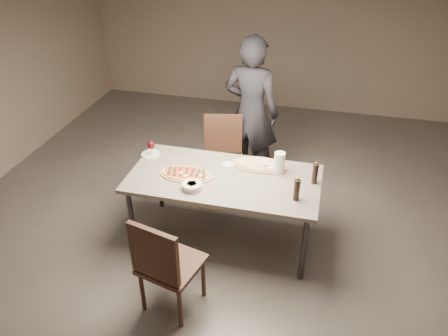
% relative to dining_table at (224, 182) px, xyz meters
% --- Properties ---
extents(room, '(7.00, 7.00, 7.00)m').
position_rel_dining_table_xyz_m(room, '(0.00, 0.00, 0.71)').
color(room, '#534D48').
rests_on(room, ground).
extents(dining_table, '(1.80, 0.90, 0.75)m').
position_rel_dining_table_xyz_m(dining_table, '(0.00, 0.00, 0.00)').
color(dining_table, slate).
rests_on(dining_table, ground).
extents(zucchini_pizza, '(0.52, 0.29, 0.05)m').
position_rel_dining_table_xyz_m(zucchini_pizza, '(-0.35, -0.06, 0.07)').
color(zucchini_pizza, tan).
rests_on(zucchini_pizza, dining_table).
extents(ham_pizza, '(0.53, 0.30, 0.04)m').
position_rel_dining_table_xyz_m(ham_pizza, '(0.29, 0.28, 0.07)').
color(ham_pizza, tan).
rests_on(ham_pizza, dining_table).
extents(bread_basket, '(0.19, 0.19, 0.07)m').
position_rel_dining_table_xyz_m(bread_basket, '(-0.23, -0.26, 0.10)').
color(bread_basket, beige).
rests_on(bread_basket, dining_table).
extents(oil_dish, '(0.12, 0.12, 0.01)m').
position_rel_dining_table_xyz_m(oil_dish, '(-0.01, 0.22, 0.06)').
color(oil_dish, white).
rests_on(oil_dish, dining_table).
extents(pepper_mill_left, '(0.06, 0.06, 0.22)m').
position_rel_dining_table_xyz_m(pepper_mill_left, '(0.83, 0.10, 0.16)').
color(pepper_mill_left, black).
rests_on(pepper_mill_left, dining_table).
extents(pepper_mill_right, '(0.06, 0.06, 0.23)m').
position_rel_dining_table_xyz_m(pepper_mill_right, '(0.70, -0.20, 0.16)').
color(pepper_mill_right, black).
rests_on(pepper_mill_right, dining_table).
extents(carafe, '(0.10, 0.10, 0.22)m').
position_rel_dining_table_xyz_m(carafe, '(0.49, 0.20, 0.16)').
color(carafe, silver).
rests_on(carafe, dining_table).
extents(wine_glass, '(0.07, 0.07, 0.17)m').
position_rel_dining_table_xyz_m(wine_glass, '(-0.81, 0.21, 0.17)').
color(wine_glass, silver).
rests_on(wine_glass, dining_table).
extents(side_plate, '(0.19, 0.19, 0.01)m').
position_rel_dining_table_xyz_m(side_plate, '(-0.83, 0.23, 0.06)').
color(side_plate, white).
rests_on(side_plate, dining_table).
extents(chair_near, '(0.55, 0.55, 0.96)m').
position_rel_dining_table_xyz_m(chair_near, '(-0.23, -1.00, -0.16)').
color(chair_near, '#41271B').
rests_on(chair_near, ground).
extents(chair_far, '(0.54, 0.54, 0.95)m').
position_rel_dining_table_xyz_m(chair_far, '(-0.22, 0.82, -0.16)').
color(chair_far, '#41271B').
rests_on(chair_far, ground).
extents(diner, '(0.71, 0.53, 1.79)m').
position_rel_dining_table_xyz_m(diner, '(0.03, 1.18, 0.20)').
color(diner, black).
rests_on(diner, ground).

